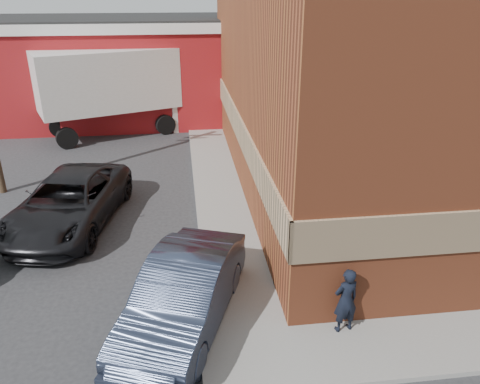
{
  "coord_description": "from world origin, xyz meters",
  "views": [
    {
      "loc": [
        -0.64,
        -8.22,
        7.16
      ],
      "look_at": [
        0.9,
        3.83,
        1.79
      ],
      "focal_mm": 35.0,
      "sensor_mm": 36.0,
      "label": 1
    }
  ],
  "objects_px": {
    "warehouse": "(85,69)",
    "suv_a": "(69,202)",
    "sedan": "(184,295)",
    "box_truck": "(125,86)",
    "man": "(346,300)",
    "brick_building": "(422,57)"
  },
  "relations": [
    {
      "from": "brick_building",
      "to": "box_truck",
      "type": "bearing_deg",
      "value": 148.48
    },
    {
      "from": "sedan",
      "to": "suv_a",
      "type": "xyz_separation_m",
      "value": [
        -3.58,
        5.44,
        -0.01
      ]
    },
    {
      "from": "brick_building",
      "to": "man",
      "type": "height_order",
      "value": "brick_building"
    },
    {
      "from": "brick_building",
      "to": "warehouse",
      "type": "bearing_deg",
      "value": 142.8
    },
    {
      "from": "brick_building",
      "to": "man",
      "type": "distance_m",
      "value": 11.55
    },
    {
      "from": "man",
      "to": "brick_building",
      "type": "bearing_deg",
      "value": -134.62
    },
    {
      "from": "brick_building",
      "to": "suv_a",
      "type": "distance_m",
      "value": 13.78
    },
    {
      "from": "suv_a",
      "to": "box_truck",
      "type": "relative_size",
      "value": 0.64
    },
    {
      "from": "sedan",
      "to": "box_truck",
      "type": "relative_size",
      "value": 0.55
    },
    {
      "from": "warehouse",
      "to": "box_truck",
      "type": "height_order",
      "value": "warehouse"
    },
    {
      "from": "warehouse",
      "to": "suv_a",
      "type": "relative_size",
      "value": 2.79
    },
    {
      "from": "man",
      "to": "box_truck",
      "type": "relative_size",
      "value": 0.17
    },
    {
      "from": "brick_building",
      "to": "suv_a",
      "type": "height_order",
      "value": "brick_building"
    },
    {
      "from": "sedan",
      "to": "warehouse",
      "type": "bearing_deg",
      "value": 125.17
    },
    {
      "from": "brick_building",
      "to": "sedan",
      "type": "height_order",
      "value": "brick_building"
    },
    {
      "from": "man",
      "to": "suv_a",
      "type": "xyz_separation_m",
      "value": [
        -7.07,
        6.19,
        -0.09
      ]
    },
    {
      "from": "warehouse",
      "to": "man",
      "type": "relative_size",
      "value": 10.38
    },
    {
      "from": "suv_a",
      "to": "warehouse",
      "type": "bearing_deg",
      "value": 107.63
    },
    {
      "from": "warehouse",
      "to": "suv_a",
      "type": "bearing_deg",
      "value": -83.41
    },
    {
      "from": "warehouse",
      "to": "box_truck",
      "type": "distance_m",
      "value": 4.51
    },
    {
      "from": "box_truck",
      "to": "suv_a",
      "type": "bearing_deg",
      "value": -116.72
    },
    {
      "from": "suv_a",
      "to": "box_truck",
      "type": "height_order",
      "value": "box_truck"
    }
  ]
}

